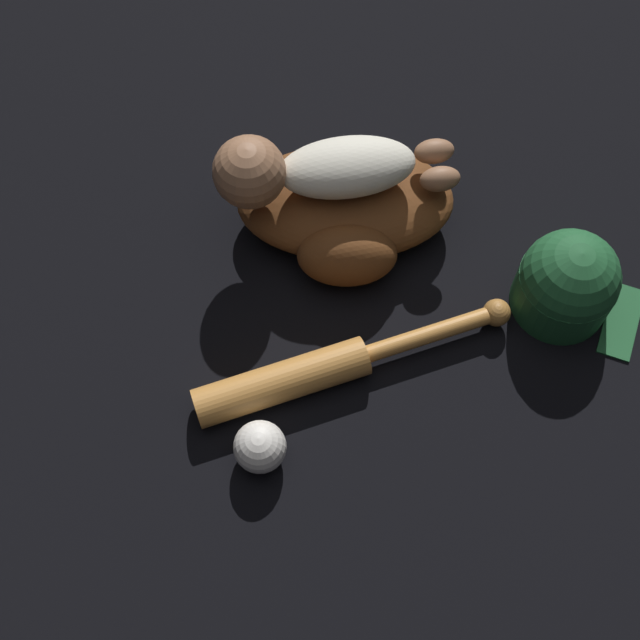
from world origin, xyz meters
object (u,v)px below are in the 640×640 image
at_px(baby_figure, 311,169).
at_px(baseball, 260,447).
at_px(baseball_glove, 346,210).
at_px(baseball_bat, 317,371).
at_px(baseball_cap, 568,283).

height_order(baby_figure, baseball, baby_figure).
xyz_separation_m(baseball_glove, baseball, (0.27, 0.29, -0.02)).
bearing_deg(baseball_bat, baseball_cap, 173.34).
relative_size(baseball, baseball_cap, 0.36).
distance_m(baseball_glove, baseball_cap, 0.36).
xyz_separation_m(baseball_glove, baseball_bat, (0.15, 0.22, -0.02)).
distance_m(baseball_bat, baseball, 0.14).
height_order(baseball_glove, baseball_bat, baseball_glove).
xyz_separation_m(baseball_glove, baseball_cap, (-0.24, 0.26, 0.01)).
bearing_deg(baseball_glove, baseball_bat, 54.88).
height_order(baby_figure, baseball_bat, baby_figure).
bearing_deg(baseball_bat, baby_figure, -113.71).
bearing_deg(baseball_glove, baseball_cap, 132.42).
relative_size(baseball_glove, baby_figure, 1.08).
xyz_separation_m(baby_figure, baseball_cap, (-0.28, 0.29, -0.09)).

